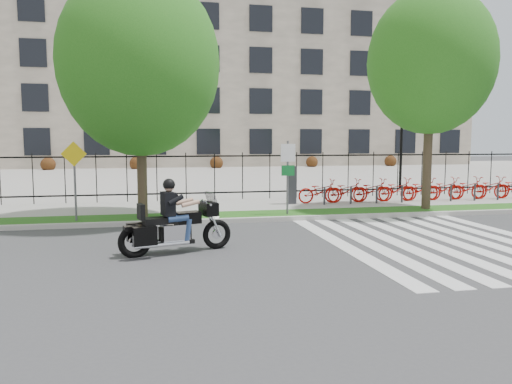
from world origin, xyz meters
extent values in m
plane|color=#3C3C3F|center=(0.00, 0.00, 0.00)|extent=(120.00, 120.00, 0.00)
cube|color=#B1AFA7|center=(0.00, 4.10, 0.07)|extent=(60.00, 0.20, 0.15)
cube|color=#195014|center=(0.00, 4.95, 0.07)|extent=(60.00, 1.50, 0.15)
cube|color=#9B9991|center=(0.00, 7.45, 0.07)|extent=(60.00, 3.50, 0.15)
cube|color=#9B9991|center=(0.00, 25.00, 0.05)|extent=(80.00, 34.00, 0.10)
cube|color=gray|center=(0.00, 45.00, 10.00)|extent=(60.00, 20.00, 20.00)
cylinder|color=black|center=(10.00, 12.00, 2.00)|extent=(0.14, 0.14, 4.00)
cylinder|color=black|center=(10.00, 12.00, 3.90)|extent=(0.06, 0.70, 0.70)
sphere|color=white|center=(9.65, 12.00, 4.00)|extent=(0.36, 0.36, 0.36)
sphere|color=white|center=(10.35, 12.00, 4.00)|extent=(0.36, 0.36, 0.36)
cylinder|color=#36291D|center=(-2.89, 4.95, 1.86)|extent=(0.32, 0.32, 3.42)
ellipsoid|color=#1A5F15|center=(-2.89, 4.95, 5.12)|extent=(5.16, 5.16, 5.94)
cylinder|color=#36291D|center=(7.36, 4.95, 2.14)|extent=(0.32, 0.32, 3.98)
ellipsoid|color=#1A5F15|center=(7.36, 4.95, 5.49)|extent=(4.54, 4.54, 5.22)
cube|color=#2D2D33|center=(2.82, 7.20, 0.90)|extent=(0.35, 0.25, 1.50)
imported|color=#A90A03|center=(4.02, 7.20, 0.63)|extent=(1.84, 0.64, 0.96)
cylinder|color=#2D2D33|center=(4.02, 6.70, 0.50)|extent=(0.08, 0.08, 0.70)
imported|color=#A90A03|center=(5.12, 7.20, 0.63)|extent=(1.84, 0.64, 0.96)
cylinder|color=#2D2D33|center=(5.12, 6.70, 0.50)|extent=(0.08, 0.08, 0.70)
imported|color=#A90A03|center=(6.22, 7.20, 0.63)|extent=(1.84, 0.64, 0.96)
cylinder|color=#2D2D33|center=(6.22, 6.70, 0.50)|extent=(0.08, 0.08, 0.70)
imported|color=#A90A03|center=(7.32, 7.20, 0.63)|extent=(1.84, 0.64, 0.96)
cylinder|color=#2D2D33|center=(7.32, 6.70, 0.50)|extent=(0.08, 0.08, 0.70)
imported|color=#A90A03|center=(8.42, 7.20, 0.63)|extent=(1.84, 0.64, 0.96)
cylinder|color=#2D2D33|center=(8.42, 6.70, 0.50)|extent=(0.08, 0.08, 0.70)
imported|color=#A90A03|center=(9.52, 7.20, 0.63)|extent=(1.84, 0.64, 0.96)
cylinder|color=#2D2D33|center=(9.52, 6.70, 0.50)|extent=(0.08, 0.08, 0.70)
imported|color=#A90A03|center=(10.62, 7.20, 0.63)|extent=(1.84, 0.64, 0.96)
cylinder|color=#2D2D33|center=(10.62, 6.70, 0.50)|extent=(0.08, 0.08, 0.70)
imported|color=#A90A03|center=(11.72, 7.20, 0.63)|extent=(1.84, 0.64, 0.96)
cylinder|color=#2D2D33|center=(11.72, 6.70, 0.50)|extent=(0.08, 0.08, 0.70)
cylinder|color=#59595B|center=(1.95, 4.60, 1.40)|extent=(0.07, 0.07, 2.50)
cube|color=white|center=(1.95, 4.56, 2.25)|extent=(0.50, 0.03, 0.60)
cube|color=#0C6626|center=(1.95, 4.56, 1.65)|extent=(0.45, 0.03, 0.35)
cylinder|color=#59595B|center=(-4.93, 4.60, 1.35)|extent=(0.07, 0.07, 2.40)
cube|color=yellow|center=(-4.93, 4.56, 2.25)|extent=(0.78, 0.03, 0.78)
torus|color=black|center=(-1.01, 0.34, 0.36)|extent=(0.75, 0.33, 0.74)
torus|color=black|center=(-2.96, -0.19, 0.36)|extent=(0.79, 0.36, 0.78)
cube|color=black|center=(-1.21, 0.29, 1.01)|extent=(0.46, 0.65, 0.32)
cube|color=#26262B|center=(-1.14, 0.31, 1.26)|extent=(0.30, 0.56, 0.32)
cube|color=silver|center=(-2.04, 0.06, 0.48)|extent=(0.71, 0.52, 0.43)
cube|color=black|center=(-1.73, 0.15, 0.83)|extent=(0.66, 0.51, 0.28)
cube|color=black|center=(-2.40, -0.04, 0.81)|extent=(0.82, 0.57, 0.15)
cube|color=black|center=(-2.81, -0.15, 1.05)|extent=(0.20, 0.38, 0.36)
cube|color=black|center=(-2.72, -0.46, 0.53)|extent=(0.56, 0.31, 0.43)
cube|color=black|center=(-2.89, 0.16, 0.53)|extent=(0.56, 0.31, 0.43)
cube|color=black|center=(-2.19, 0.02, 1.20)|extent=(0.36, 0.48, 0.56)
sphere|color=tan|center=(-2.16, 0.03, 1.60)|extent=(0.25, 0.25, 0.25)
sphere|color=black|center=(-2.16, 0.03, 1.64)|extent=(0.29, 0.29, 0.29)
camera|label=1|loc=(-2.48, -11.76, 2.70)|focal=35.00mm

